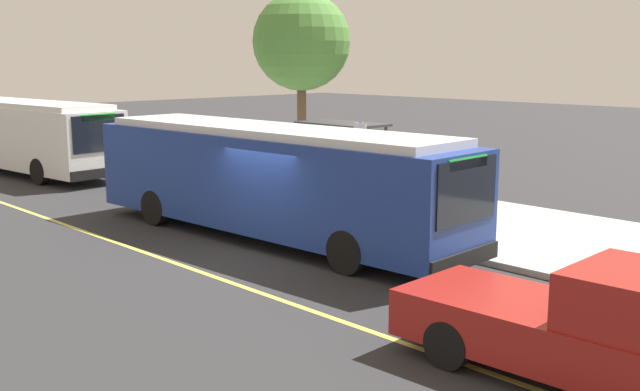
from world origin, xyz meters
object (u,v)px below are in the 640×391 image
at_px(pickup_truck, 594,330).
at_px(route_sign_post, 360,158).
at_px(pedestrian_commuter, 290,173).
at_px(transit_bus_main, 271,178).
at_px(transit_bus_second, 18,133).
at_px(waiting_bench, 345,183).

bearing_deg(pickup_truck, route_sign_post, 151.19).
xyz_separation_m(route_sign_post, pedestrian_commuter, (-3.29, 0.34, -0.84)).
distance_m(transit_bus_main, pickup_truck, 10.52).
height_order(transit_bus_second, pedestrian_commuter, transit_bus_second).
bearing_deg(pedestrian_commuter, transit_bus_main, -48.94).
bearing_deg(waiting_bench, pickup_truck, -31.52).
height_order(transit_bus_main, transit_bus_second, same).
distance_m(transit_bus_second, pickup_truck, 26.54).
xyz_separation_m(transit_bus_second, route_sign_post, (16.90, 2.63, 0.34)).
relative_size(pickup_truck, waiting_bench, 3.42).
relative_size(route_sign_post, pedestrian_commuter, 1.66).
distance_m(transit_bus_main, pedestrian_commuter, 4.02).
height_order(route_sign_post, pedestrian_commuter, route_sign_post).
bearing_deg(waiting_bench, pedestrian_commuter, -100.10).
xyz_separation_m(transit_bus_main, route_sign_post, (0.67, 2.67, 0.34)).
height_order(waiting_bench, pedestrian_commuter, pedestrian_commuter).
height_order(transit_bus_second, route_sign_post, same).
distance_m(transit_bus_second, waiting_bench, 14.88).
bearing_deg(transit_bus_main, transit_bus_second, 179.85).
distance_m(waiting_bench, route_sign_post, 4.00).
relative_size(transit_bus_second, waiting_bench, 7.55).
height_order(transit_bus_main, route_sign_post, same).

